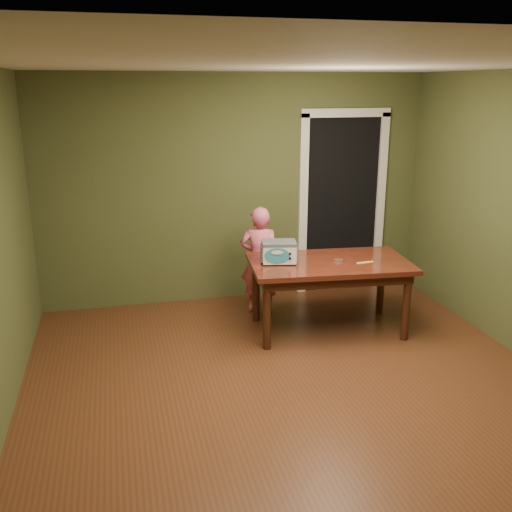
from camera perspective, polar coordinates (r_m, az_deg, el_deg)
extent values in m
plane|color=#572C18|center=(4.77, 4.70, -14.31)|extent=(5.00, 5.00, 0.00)
cube|color=#494E2A|center=(6.60, -1.97, 6.63)|extent=(4.50, 0.02, 2.60)
cube|color=white|center=(4.09, 5.60, 18.70)|extent=(4.50, 5.00, 0.02)
cube|color=black|center=(7.30, 7.61, 5.47)|extent=(0.90, 0.60, 2.10)
cube|color=black|center=(7.02, 8.55, 4.98)|extent=(0.90, 0.02, 2.10)
cube|color=white|center=(6.83, 4.70, 4.79)|extent=(0.10, 0.06, 2.20)
cube|color=white|center=(7.21, 12.28, 5.09)|extent=(0.10, 0.06, 2.20)
cube|color=white|center=(6.87, 9.00, 13.97)|extent=(1.10, 0.06, 0.10)
cube|color=#3D190D|center=(5.81, 7.36, -0.74)|extent=(1.68, 1.05, 0.05)
cube|color=#33180C|center=(5.83, 7.33, -1.45)|extent=(1.55, 0.92, 0.10)
cylinder|color=#33180C|center=(5.47, 1.10, -5.92)|extent=(0.08, 0.08, 0.70)
cylinder|color=#33180C|center=(6.11, 0.00, -3.43)|extent=(0.08, 0.08, 0.70)
cylinder|color=#33180C|center=(5.85, 14.79, -4.94)|extent=(0.08, 0.08, 0.70)
cylinder|color=#33180C|center=(6.46, 12.39, -2.71)|extent=(0.08, 0.08, 0.70)
cylinder|color=#4C4F54|center=(5.61, 0.99, -0.89)|extent=(0.02, 0.02, 0.01)
cylinder|color=#4C4F54|center=(5.78, 0.88, -0.35)|extent=(0.02, 0.02, 0.01)
cylinder|color=#4C4F54|center=(5.64, 3.75, -0.85)|extent=(0.02, 0.02, 0.01)
cylinder|color=#4C4F54|center=(5.81, 3.57, -0.32)|extent=(0.02, 0.02, 0.01)
cube|color=silver|center=(5.68, 2.31, 0.37)|extent=(0.37, 0.30, 0.19)
cube|color=#4C4F54|center=(5.65, 2.32, 1.33)|extent=(0.38, 0.30, 0.03)
cube|color=#4C4F54|center=(5.67, 0.58, 0.34)|extent=(0.06, 0.21, 0.14)
cube|color=#4C4F54|center=(5.70, 4.03, 0.39)|extent=(0.06, 0.21, 0.14)
ellipsoid|color=teal|center=(5.56, 2.13, 0.01)|extent=(0.25, 0.06, 0.16)
cylinder|color=black|center=(5.56, 3.43, 0.23)|extent=(0.02, 0.02, 0.02)
cylinder|color=black|center=(5.58, 3.42, -0.24)|extent=(0.02, 0.01, 0.02)
cylinder|color=silver|center=(5.79, 8.25, -0.47)|extent=(0.10, 0.10, 0.02)
cylinder|color=#442116|center=(5.79, 8.25, -0.40)|extent=(0.09, 0.09, 0.01)
cube|color=#FEF36E|center=(5.80, 10.85, -0.63)|extent=(0.18, 0.04, 0.01)
imported|color=#E75F80|center=(6.28, 0.39, -0.44)|extent=(0.52, 0.44, 1.21)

